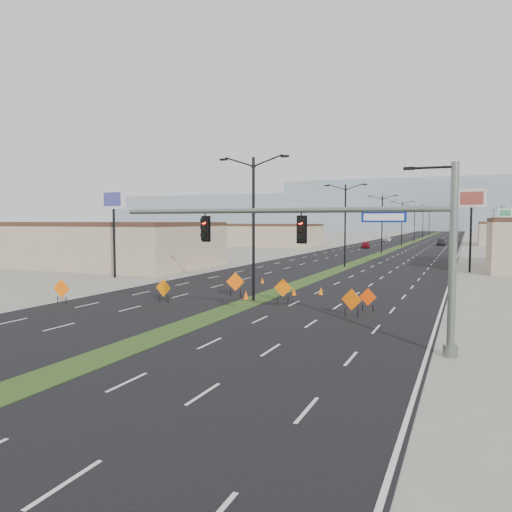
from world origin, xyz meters
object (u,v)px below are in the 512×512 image
at_px(car_far, 387,239).
at_px(construction_sign_2, 235,282).
at_px(construction_sign_3, 283,289).
at_px(pole_sign_east_near, 472,205).
at_px(cone_0, 294,291).
at_px(construction_sign_5, 352,301).
at_px(construction_sign_4, 368,298).
at_px(cone_2, 321,291).
at_px(streetlight_3, 402,222).
at_px(streetlight_5, 423,222).
at_px(streetlight_6, 429,222).
at_px(signal_mast, 341,239).
at_px(cone_3, 262,281).
at_px(streetlight_1, 345,223).
at_px(car_left, 366,245).
at_px(cone_1, 246,295).
at_px(construction_sign_1, 163,289).
at_px(construction_sign_0, 61,289).
at_px(streetlight_2, 382,222).
at_px(pole_sign_west, 113,206).
at_px(streetlight_4, 414,222).
at_px(pole_sign_east_far, 505,216).
at_px(car_mid, 441,242).
at_px(streetlight_0, 253,224).

bearing_deg(car_far, construction_sign_2, -89.29).
distance_m(construction_sign_3, pole_sign_east_near, 30.39).
bearing_deg(cone_0, construction_sign_5, -49.72).
xyz_separation_m(construction_sign_4, construction_sign_5, (-0.50, -2.40, 0.15)).
distance_m(cone_0, cone_2, 2.07).
relative_size(car_far, cone_0, 8.49).
xyz_separation_m(streetlight_3, streetlight_5, (0.00, 56.00, 0.00)).
distance_m(streetlight_5, construction_sign_2, 138.84).
distance_m(streetlight_6, car_far, 58.50).
bearing_deg(signal_mast, car_far, 97.38).
distance_m(construction_sign_2, cone_3, 8.26).
relative_size(streetlight_1, car_left, 2.44).
relative_size(streetlight_3, cone_1, 15.11).
height_order(car_left, construction_sign_4, construction_sign_4).
xyz_separation_m(construction_sign_2, cone_0, (3.74, 2.44, -0.78)).
xyz_separation_m(streetlight_3, construction_sign_1, (-5.39, -87.13, -4.44)).
bearing_deg(construction_sign_0, construction_sign_2, 29.98).
height_order(streetlight_1, streetlight_2, same).
height_order(streetlight_1, construction_sign_2, streetlight_1).
relative_size(streetlight_1, pole_sign_west, 1.15).
bearing_deg(streetlight_4, streetlight_3, -90.00).
bearing_deg(pole_sign_east_far, cone_1, -108.52).
distance_m(streetlight_1, construction_sign_3, 28.32).
bearing_deg(construction_sign_0, streetlight_1, 63.36).
xyz_separation_m(streetlight_6, car_mid, (8.09, -76.85, -4.69)).
relative_size(streetlight_3, car_left, 2.44).
relative_size(construction_sign_1, cone_2, 2.74).
distance_m(streetlight_4, construction_sign_5, 115.59).
distance_m(car_far, cone_1, 109.97).
xyz_separation_m(streetlight_0, cone_3, (-3.18, 9.37, -5.14)).
relative_size(streetlight_2, pole_sign_east_near, 1.10).
bearing_deg(streetlight_0, construction_sign_5, -23.11).
bearing_deg(cone_0, streetlight_5, 90.73).
bearing_deg(construction_sign_3, construction_sign_5, -38.09).
bearing_deg(pole_sign_east_near, construction_sign_3, -100.68).
relative_size(streetlight_0, construction_sign_5, 5.94).
bearing_deg(construction_sign_0, streetlight_3, 74.69).
bearing_deg(pole_sign_east_far, streetlight_4, 120.99).
bearing_deg(cone_0, car_left, 96.29).
distance_m(car_left, pole_sign_west, 65.91).
xyz_separation_m(cone_0, cone_2, (1.80, 1.03, 0.01)).
xyz_separation_m(car_far, cone_0, (8.74, -106.43, -0.44)).
distance_m(car_left, construction_sign_5, 76.84).
height_order(car_mid, pole_sign_east_far, pole_sign_east_far).
bearing_deg(car_left, construction_sign_2, -93.35).
distance_m(streetlight_6, construction_sign_4, 169.11).
bearing_deg(cone_3, signal_mast, -58.80).
height_order(car_far, construction_sign_0, construction_sign_0).
xyz_separation_m(construction_sign_0, cone_1, (10.77, 6.51, -0.66)).
distance_m(cone_2, pole_sign_east_near, 25.93).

